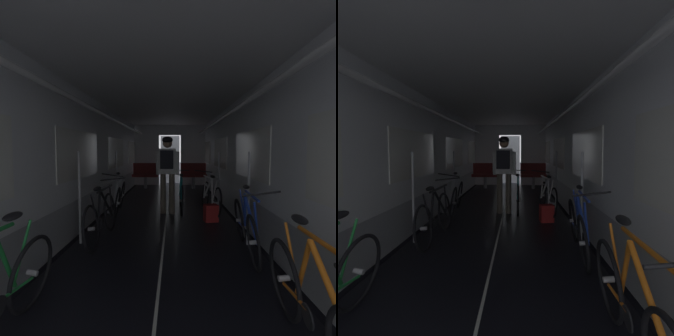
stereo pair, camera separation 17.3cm
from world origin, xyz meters
TOP-DOWN VIEW (x-y plane):
  - train_car_shell at (-0.00, 3.60)m, footprint 3.14×12.34m
  - bench_seat_far_left at (-0.90, 8.07)m, footprint 0.98×0.51m
  - bench_seat_far_right at (0.90, 8.07)m, footprint 0.98×0.51m
  - bicycle_orange at (1.07, -0.13)m, footprint 0.44×1.69m
  - bicycle_silver at (-1.06, 4.06)m, footprint 0.44×1.70m
  - bicycle_black at (-0.97, 2.24)m, footprint 0.44×1.69m
  - bicycle_white at (0.98, 4.05)m, footprint 0.48×1.69m
  - bicycle_blue at (1.15, 1.76)m, footprint 0.44×1.69m
  - person_cyclist_aisle at (0.01, 4.05)m, footprint 0.54×0.40m
  - bicycle_teal_in_aisle at (0.33, 4.31)m, footprint 0.44×1.69m
  - backpack_on_floor at (0.90, 3.39)m, footprint 0.29×0.24m

SIDE VIEW (x-z plane):
  - backpack_on_floor at x=0.90m, z-range 0.00..0.34m
  - bicycle_silver at x=-1.06m, z-range -0.10..0.86m
  - bicycle_blue at x=1.15m, z-range -0.10..0.86m
  - bicycle_orange at x=1.07m, z-range -0.09..0.86m
  - bicycle_white at x=0.98m, z-range -0.09..0.86m
  - bicycle_black at x=-0.97m, z-range -0.09..0.86m
  - bicycle_teal_in_aisle at x=0.33m, z-range -0.08..0.85m
  - bench_seat_far_left at x=-0.90m, z-range 0.09..1.04m
  - bench_seat_far_right at x=0.90m, z-range 0.09..1.04m
  - person_cyclist_aisle at x=0.01m, z-range 0.21..1.94m
  - train_car_shell at x=0.00m, z-range 0.41..2.98m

